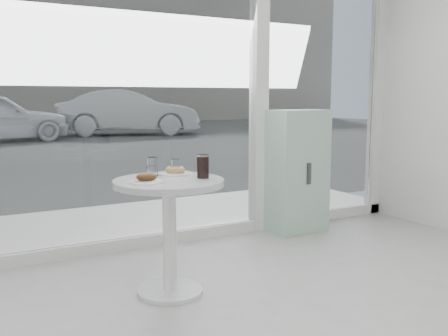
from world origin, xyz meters
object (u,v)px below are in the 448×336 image
plate_fritter (147,179)px  water_tumbler_b (175,168)px  mint_cabinet (297,171)px  plate_donut (175,172)px  water_tumbler_a (152,168)px  car_silver (129,112)px  cola_glass (203,167)px  main_table (169,213)px

plate_fritter → water_tumbler_b: 0.36m
mint_cabinet → water_tumbler_b: (-1.58, -0.72, 0.23)m
plate_donut → water_tumbler_a: size_ratio=1.82×
plate_donut → water_tumbler_b: water_tumbler_b is taller
car_silver → water_tumbler_a: (-4.29, -13.53, 0.05)m
mint_cabinet → cola_glass: bearing=-149.2°
plate_fritter → water_tumbler_a: (0.13, 0.25, 0.03)m
plate_fritter → water_tumbler_b: bearing=37.5°
water_tumbler_b → cola_glass: cola_glass is taller
water_tumbler_a → water_tumbler_b: 0.16m
water_tumbler_b → cola_glass: bearing=-64.4°
main_table → cola_glass: (0.22, -0.05, 0.29)m
water_tumbler_a → plate_fritter: bearing=-117.3°
plate_donut → water_tumbler_a: bearing=173.7°
plate_donut → cola_glass: cola_glass is taller
mint_cabinet → plate_fritter: size_ratio=5.40×
water_tumbler_a → cola_glass: cola_glass is taller
cola_glass → water_tumbler_b: bearing=115.6°
plate_donut → main_table: bearing=-125.1°
mint_cabinet → cola_glass: mint_cabinet is taller
mint_cabinet → plate_donut: size_ratio=5.08×
main_table → water_tumbler_b: size_ratio=7.10×
plate_fritter → car_silver: bearing=72.2°
water_tumbler_a → water_tumbler_b: (0.16, -0.03, -0.01)m
water_tumbler_b → mint_cabinet: bearing=24.3°
car_silver → plate_donut: (-4.13, -13.54, 0.01)m
car_silver → water_tumbler_a: car_silver is taller
main_table → plate_fritter: (-0.17, -0.05, 0.25)m
plate_fritter → plate_donut: plate_fritter is taller
cola_glass → plate_fritter: bearing=-179.7°
mint_cabinet → plate_donut: bearing=-157.4°
car_silver → cola_glass: size_ratio=30.26×
main_table → plate_donut: plate_donut is taller
main_table → water_tumbler_a: 0.34m
car_silver → water_tumbler_a: bearing=-179.7°
main_table → car_silver: size_ratio=0.16×
water_tumbler_a → cola_glass: 0.36m
plate_donut → cola_glass: bearing=-66.3°
water_tumbler_a → cola_glass: bearing=-43.2°
main_table → mint_cabinet: 1.92m
mint_cabinet → plate_fritter: bearing=-154.9°
plate_donut → cola_glass: 0.25m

